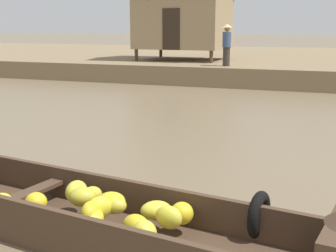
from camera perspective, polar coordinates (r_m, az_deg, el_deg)
The scene contains 5 objects.
ground_plane at distance 9.95m, azimuth 10.31°, elevation -1.49°, with size 300.00×300.00×0.00m, color #726047.
riverbank_strip at distance 27.40m, azimuth 17.24°, elevation 7.56°, with size 160.00×20.00×0.78m, color #7F6B4C.
banana_boat at distance 5.24m, azimuth -8.70°, elevation -10.49°, with size 5.95×1.90×0.94m.
stilt_house_left at distance 22.35m, azimuth 1.98°, elevation 13.42°, with size 4.68×3.98×4.15m.
vendor_person at distance 18.79m, azimuth 7.27°, elevation 10.17°, with size 0.44×0.44×1.66m.
Camera 1 is at (1.70, 0.47, 2.31)m, focal length 49.31 mm.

